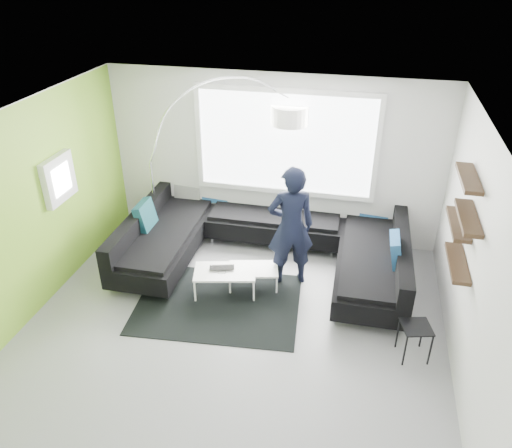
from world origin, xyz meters
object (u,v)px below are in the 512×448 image
at_px(laptop, 222,270).
at_px(person, 291,227).
at_px(arc_lamp, 150,162).
at_px(side_table, 414,341).
at_px(sectional_sofa, 266,243).
at_px(coffee_table, 239,278).

bearing_deg(laptop, person, 14.56).
bearing_deg(arc_lamp, side_table, -36.04).
bearing_deg(sectional_sofa, laptop, -119.75).
distance_m(side_table, laptop, 2.76).
distance_m(coffee_table, laptop, 0.33).
height_order(coffee_table, person, person).
relative_size(sectional_sofa, person, 2.31).
bearing_deg(side_table, laptop, 164.67).
bearing_deg(laptop, coffee_table, 14.49).
relative_size(arc_lamp, person, 1.48).
height_order(sectional_sofa, coffee_table, sectional_sofa).
height_order(coffee_table, arc_lamp, arc_lamp).
distance_m(coffee_table, side_table, 2.58).
bearing_deg(arc_lamp, sectional_sofa, -23.34).
bearing_deg(coffee_table, sectional_sofa, 57.86).
relative_size(sectional_sofa, side_table, 9.13).
height_order(side_table, person, person).
bearing_deg(coffee_table, person, 16.83).
bearing_deg(sectional_sofa, person, -37.05).
xyz_separation_m(arc_lamp, person, (2.46, -0.79, -0.45)).
distance_m(sectional_sofa, arc_lamp, 2.30).
xyz_separation_m(sectional_sofa, coffee_table, (-0.24, -0.71, -0.22)).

